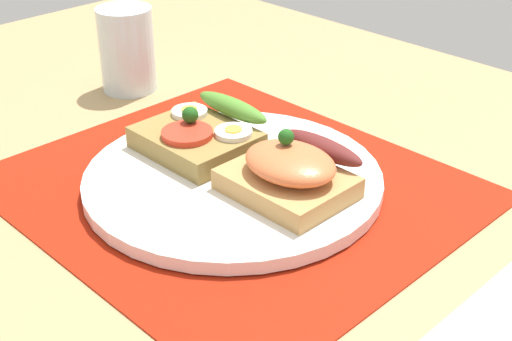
% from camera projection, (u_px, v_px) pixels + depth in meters
% --- Properties ---
extents(ground_plane, '(1.20, 0.90, 0.03)m').
position_uv_depth(ground_plane, '(233.00, 202.00, 0.67)').
color(ground_plane, tan).
extents(placemat, '(0.40, 0.35, 0.00)m').
position_uv_depth(placemat, '(233.00, 186.00, 0.67)').
color(placemat, '#A01C0A').
rests_on(placemat, ground_plane).
extents(plate, '(0.27, 0.27, 0.01)m').
position_uv_depth(plate, '(233.00, 179.00, 0.66)').
color(plate, white).
rests_on(plate, placemat).
extents(sandwich_egg_tomato, '(0.11, 0.10, 0.04)m').
position_uv_depth(sandwich_egg_tomato, '(202.00, 134.00, 0.70)').
color(sandwich_egg_tomato, olive).
rests_on(sandwich_egg_tomato, plate).
extents(sandwich_salmon, '(0.10, 0.10, 0.06)m').
position_uv_depth(sandwich_salmon, '(292.00, 171.00, 0.62)').
color(sandwich_salmon, tan).
rests_on(sandwich_salmon, plate).
extents(drinking_glass, '(0.06, 0.06, 0.10)m').
position_uv_depth(drinking_glass, '(127.00, 49.00, 0.85)').
color(drinking_glass, silver).
rests_on(drinking_glass, ground_plane).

